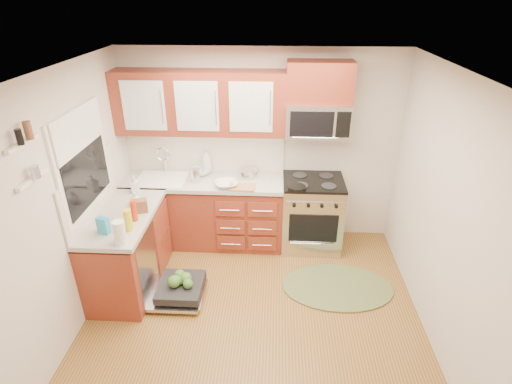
# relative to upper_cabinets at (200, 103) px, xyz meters

# --- Properties ---
(floor) EXTENTS (3.50, 3.50, 0.00)m
(floor) POSITION_rel_upper_cabinets_xyz_m (0.73, -1.57, -1.88)
(floor) COLOR brown
(floor) RESTS_ON ground
(ceiling) EXTENTS (3.50, 3.50, 0.00)m
(ceiling) POSITION_rel_upper_cabinets_xyz_m (0.73, -1.57, 0.62)
(ceiling) COLOR white
(ceiling) RESTS_ON ground
(wall_back) EXTENTS (3.50, 0.04, 2.50)m
(wall_back) POSITION_rel_upper_cabinets_xyz_m (0.73, 0.18, -0.62)
(wall_back) COLOR beige
(wall_back) RESTS_ON ground
(wall_left) EXTENTS (0.04, 3.50, 2.50)m
(wall_left) POSITION_rel_upper_cabinets_xyz_m (-1.02, -1.57, -0.62)
(wall_left) COLOR beige
(wall_left) RESTS_ON ground
(wall_right) EXTENTS (0.04, 3.50, 2.50)m
(wall_right) POSITION_rel_upper_cabinets_xyz_m (2.48, -1.57, -0.62)
(wall_right) COLOR beige
(wall_right) RESTS_ON ground
(base_cabinet_back) EXTENTS (2.05, 0.60, 0.85)m
(base_cabinet_back) POSITION_rel_upper_cabinets_xyz_m (0.00, -0.12, -1.45)
(base_cabinet_back) COLOR maroon
(base_cabinet_back) RESTS_ON ground
(base_cabinet_left) EXTENTS (0.60, 1.25, 0.85)m
(base_cabinet_left) POSITION_rel_upper_cabinets_xyz_m (-0.72, -1.05, -1.45)
(base_cabinet_left) COLOR maroon
(base_cabinet_left) RESTS_ON ground
(countertop_back) EXTENTS (2.07, 0.64, 0.05)m
(countertop_back) POSITION_rel_upper_cabinets_xyz_m (0.00, -0.14, -0.97)
(countertop_back) COLOR beige
(countertop_back) RESTS_ON base_cabinet_back
(countertop_left) EXTENTS (0.64, 1.27, 0.05)m
(countertop_left) POSITION_rel_upper_cabinets_xyz_m (-0.71, -1.05, -0.97)
(countertop_left) COLOR beige
(countertop_left) RESTS_ON base_cabinet_left
(backsplash_back) EXTENTS (2.05, 0.02, 0.57)m
(backsplash_back) POSITION_rel_upper_cabinets_xyz_m (0.00, 0.16, -0.67)
(backsplash_back) COLOR silver
(backsplash_back) RESTS_ON ground
(backsplash_left) EXTENTS (0.02, 1.25, 0.57)m
(backsplash_left) POSITION_rel_upper_cabinets_xyz_m (-1.01, -1.05, -0.67)
(backsplash_left) COLOR silver
(backsplash_left) RESTS_ON ground
(upper_cabinets) EXTENTS (2.05, 0.35, 0.75)m
(upper_cabinets) POSITION_rel_upper_cabinets_xyz_m (0.00, 0.00, 0.00)
(upper_cabinets) COLOR maroon
(upper_cabinets) RESTS_ON ground
(cabinet_over_mw) EXTENTS (0.76, 0.35, 0.47)m
(cabinet_over_mw) POSITION_rel_upper_cabinets_xyz_m (1.41, 0.00, 0.26)
(cabinet_over_mw) COLOR maroon
(cabinet_over_mw) RESTS_ON ground
(range) EXTENTS (0.76, 0.64, 0.95)m
(range) POSITION_rel_upper_cabinets_xyz_m (1.41, -0.15, -1.40)
(range) COLOR silver
(range) RESTS_ON ground
(microwave) EXTENTS (0.76, 0.38, 0.40)m
(microwave) POSITION_rel_upper_cabinets_xyz_m (1.41, -0.02, -0.18)
(microwave) COLOR silver
(microwave) RESTS_ON ground
(sink) EXTENTS (0.62, 0.50, 0.26)m
(sink) POSITION_rel_upper_cabinets_xyz_m (-0.52, -0.16, -1.07)
(sink) COLOR white
(sink) RESTS_ON ground
(dishwasher) EXTENTS (0.70, 0.60, 0.20)m
(dishwasher) POSITION_rel_upper_cabinets_xyz_m (-0.13, -1.27, -1.77)
(dishwasher) COLOR silver
(dishwasher) RESTS_ON ground
(window) EXTENTS (0.03, 1.05, 1.05)m
(window) POSITION_rel_upper_cabinets_xyz_m (-1.01, -1.07, -0.32)
(window) COLOR white
(window) RESTS_ON ground
(window_blind) EXTENTS (0.02, 0.96, 0.40)m
(window_blind) POSITION_rel_upper_cabinets_xyz_m (-0.98, -1.07, 0.00)
(window_blind) COLOR white
(window_blind) RESTS_ON ground
(shelf_upper) EXTENTS (0.04, 0.40, 0.03)m
(shelf_upper) POSITION_rel_upper_cabinets_xyz_m (-0.99, -1.92, 0.17)
(shelf_upper) COLOR white
(shelf_upper) RESTS_ON ground
(shelf_lower) EXTENTS (0.04, 0.40, 0.03)m
(shelf_lower) POSITION_rel_upper_cabinets_xyz_m (-0.99, -1.92, -0.12)
(shelf_lower) COLOR white
(shelf_lower) RESTS_ON ground
(rug) EXTENTS (1.49, 1.24, 0.02)m
(rug) POSITION_rel_upper_cabinets_xyz_m (1.67, -1.02, -1.86)
(rug) COLOR #5E6439
(rug) RESTS_ON ground
(skillet) EXTENTS (0.24, 0.24, 0.04)m
(skillet) POSITION_rel_upper_cabinets_xyz_m (1.18, -0.40, -0.90)
(skillet) COLOR black
(skillet) RESTS_ON range
(stock_pot) EXTENTS (0.24, 0.24, 0.13)m
(stock_pot) POSITION_rel_upper_cabinets_xyz_m (0.55, -0.05, -0.89)
(stock_pot) COLOR silver
(stock_pot) RESTS_ON countertop_back
(cutting_board) EXTENTS (0.32, 0.21, 0.02)m
(cutting_board) POSITION_rel_upper_cabinets_xyz_m (0.52, -0.35, -0.94)
(cutting_board) COLOR #AB764E
(cutting_board) RESTS_ON countertop_back
(canister) EXTENTS (0.12, 0.12, 0.18)m
(canister) POSITION_rel_upper_cabinets_xyz_m (-0.07, -0.22, -0.86)
(canister) COLOR silver
(canister) RESTS_ON countertop_back
(paper_towel_roll) EXTENTS (0.14, 0.14, 0.25)m
(paper_towel_roll) POSITION_rel_upper_cabinets_xyz_m (-0.52, -1.59, -0.83)
(paper_towel_roll) COLOR white
(paper_towel_roll) RESTS_ON countertop_left
(mustard_bottle) EXTENTS (0.09, 0.09, 0.23)m
(mustard_bottle) POSITION_rel_upper_cabinets_xyz_m (-0.52, -1.36, -0.83)
(mustard_bottle) COLOR yellow
(mustard_bottle) RESTS_ON countertop_left
(red_bottle) EXTENTS (0.06, 0.06, 0.23)m
(red_bottle) POSITION_rel_upper_cabinets_xyz_m (-0.53, -1.16, -0.83)
(red_bottle) COLOR red
(red_bottle) RESTS_ON countertop_left
(wooden_box) EXTENTS (0.17, 0.14, 0.14)m
(wooden_box) POSITION_rel_upper_cabinets_xyz_m (-0.52, -0.98, -0.88)
(wooden_box) COLOR brown
(wooden_box) RESTS_ON countertop_left
(blue_carton) EXTENTS (0.12, 0.09, 0.18)m
(blue_carton) POSITION_rel_upper_cabinets_xyz_m (-0.76, -1.42, -0.86)
(blue_carton) COLOR #2892BB
(blue_carton) RESTS_ON countertop_left
(bowl_a) EXTENTS (0.33, 0.33, 0.07)m
(bowl_a) POSITION_rel_upper_cabinets_xyz_m (0.33, -0.32, -0.92)
(bowl_a) COLOR #999999
(bowl_a) RESTS_ON countertop_back
(bowl_b) EXTENTS (0.26, 0.26, 0.08)m
(bowl_b) POSITION_rel_upper_cabinets_xyz_m (-0.05, 0.03, -0.91)
(bowl_b) COLOR #999999
(bowl_b) RESTS_ON countertop_back
(cup) EXTENTS (0.14, 0.14, 0.10)m
(cup) POSITION_rel_upper_cabinets_xyz_m (0.62, 0.07, -0.90)
(cup) COLOR #999999
(cup) RESTS_ON countertop_back
(soap_bottle_a) EXTENTS (0.17, 0.17, 0.34)m
(soap_bottle_a) POSITION_rel_upper_cabinets_xyz_m (0.02, 0.09, -0.78)
(soap_bottle_a) COLOR #999999
(soap_bottle_a) RESTS_ON countertop_back
(soap_bottle_b) EXTENTS (0.13, 0.13, 0.21)m
(soap_bottle_b) POSITION_rel_upper_cabinets_xyz_m (-0.73, -0.52, -0.84)
(soap_bottle_b) COLOR #999999
(soap_bottle_b) RESTS_ON countertop_left
(soap_bottle_c) EXTENTS (0.15, 0.15, 0.15)m
(soap_bottle_c) POSITION_rel_upper_cabinets_xyz_m (-0.63, -0.83, -0.87)
(soap_bottle_c) COLOR #999999
(soap_bottle_c) RESTS_ON countertop_left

